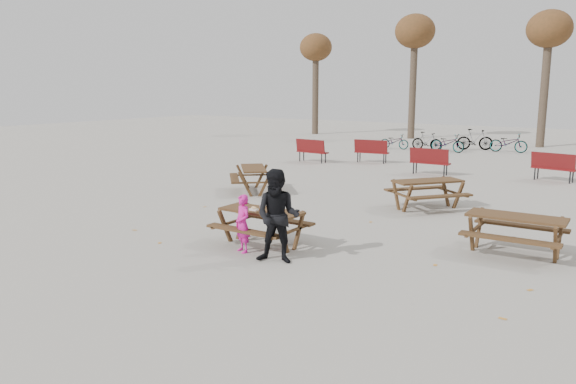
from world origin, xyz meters
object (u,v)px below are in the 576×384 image
Objects in this scene: soda_bottle at (261,209)px; child at (243,224)px; food_tray at (254,210)px; main_picnic_table at (261,219)px; picnic_table_north at (254,180)px; picnic_table_far at (427,195)px; adult at (278,216)px; picnic_table_east at (515,235)px.

child is at bearing -108.99° from soda_bottle.
food_tray is at bearing 170.31° from soda_bottle.
picnic_table_north is (-3.91, 4.80, -0.19)m from main_picnic_table.
main_picnic_table is 5.68m from picnic_table_far.
adult reaches higher than picnic_table_north.
adult is 0.98× the size of picnic_table_north.
main_picnic_table is at bearing -155.00° from picnic_table_east.
picnic_table_east is at bearing 32.26° from picnic_table_north.
main_picnic_table is 1.00× the size of adult.
picnic_table_north is (-4.87, 5.54, -0.51)m from adult.
child is (-0.15, -0.42, -0.25)m from soda_bottle.
main_picnic_table is 1.51× the size of child.
picnic_table_east is 1.01× the size of picnic_table_north.
child is 0.64× the size of picnic_table_east.
food_tray is 0.22m from soda_bottle.
picnic_table_east is at bearing 26.82° from main_picnic_table.
picnic_table_east is (4.62, 2.92, -0.19)m from child.
food_tray is 0.10× the size of picnic_table_north.
soda_bottle is at bearing -152.68° from picnic_table_east.
picnic_table_far is (1.60, 5.44, -0.18)m from main_picnic_table.
adult reaches higher than food_tray.
picnic_table_far is at bearing 131.98° from picnic_table_east.
picnic_table_east is 8.86m from picnic_table_north.
main_picnic_table is 5.15m from picnic_table_east.
soda_bottle is 0.09× the size of picnic_table_east.
child is 6.65m from picnic_table_north.
adult reaches higher than picnic_table_east.
picnic_table_north is at bearing 134.77° from picnic_table_far.
picnic_table_north is (-3.89, 5.39, -0.20)m from child.
picnic_table_far is at bearing 55.17° from picnic_table_north.
food_tray is at bearing 130.13° from adult.
picnic_table_north is at bearing 161.97° from picnic_table_east.
child reaches higher than picnic_table_east.
soda_bottle is 0.14× the size of child.
adult reaches higher than child.
adult reaches higher than picnic_table_far.
picnic_table_east is (3.64, 3.07, -0.50)m from adult.
picnic_table_far is (1.48, 5.62, -0.44)m from soda_bottle.
child is at bearing -92.57° from main_picnic_table.
food_tray reaches higher than main_picnic_table.
child is 0.65× the size of picnic_table_north.
main_picnic_table is 6.19m from picnic_table_north.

